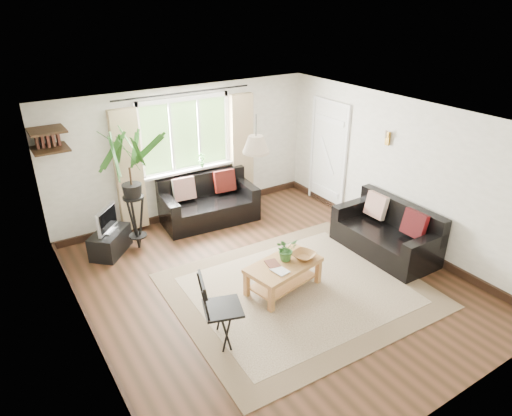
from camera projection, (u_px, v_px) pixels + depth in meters
floor at (271, 283)px, 6.64m from camera, size 5.50×5.50×0.00m
ceiling at (273, 121)px, 5.61m from camera, size 5.50×5.50×0.00m
wall_back at (186, 153)px, 8.22m from camera, size 5.00×0.02×2.40m
wall_front at (448, 321)px, 4.04m from camera, size 5.00×0.02×2.40m
wall_left at (81, 263)px, 4.91m from camera, size 0.02×5.50×2.40m
wall_right at (400, 173)px, 7.35m from camera, size 0.02×5.50×2.40m
rug at (298, 290)px, 6.47m from camera, size 3.50×3.03×0.02m
window at (185, 135)px, 8.04m from camera, size 2.50×0.16×2.16m
door at (328, 156)px, 8.71m from camera, size 0.06×0.96×2.06m
corner_shelf at (48, 140)px, 6.64m from camera, size 0.50×0.50×0.34m
pendant_lamp at (256, 140)px, 6.07m from camera, size 0.36×0.36×0.54m
wall_sconce at (387, 136)px, 7.31m from camera, size 0.12×0.12×0.28m
sofa_back at (209, 201)px, 8.28m from camera, size 1.76×0.99×0.80m
sofa_right at (385, 231)px, 7.26m from camera, size 1.67×0.84×0.79m
coffee_table at (283, 276)px, 6.41m from camera, size 1.15×0.77×0.43m
table_plant at (286, 249)px, 6.34m from camera, size 0.31×0.27×0.33m
bowl at (304, 256)px, 6.43m from camera, size 0.41×0.41×0.08m
book_a at (275, 273)px, 6.08m from camera, size 0.21×0.26×0.02m
book_b at (267, 265)px, 6.26m from camera, size 0.21×0.25×0.02m
tv_stand at (110, 242)px, 7.34m from camera, size 0.80×0.81×0.39m
tv at (107, 219)px, 7.16m from camera, size 0.52×0.53×0.43m
palm_stand at (133, 192)px, 7.14m from camera, size 0.97×0.97×2.00m
folding_chair at (223, 309)px, 5.35m from camera, size 0.61×0.61×0.93m
sill_plant at (202, 160)px, 8.31m from camera, size 0.14×0.10×0.27m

